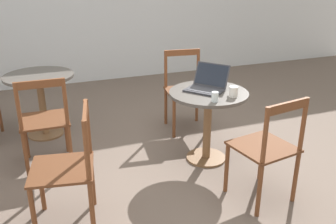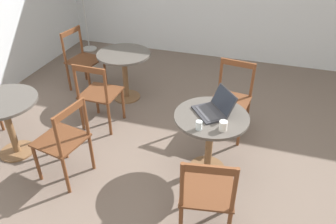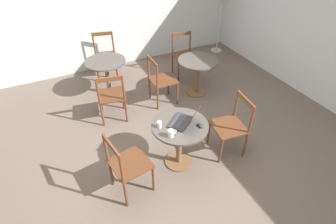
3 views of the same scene
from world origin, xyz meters
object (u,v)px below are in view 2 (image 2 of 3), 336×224
object	(u,v)px
mouse	(230,106)
chair_mid_left	(99,95)
chair_near_right	(231,99)
laptop	(213,109)
cafe_table_far	(5,113)
chair_mid_back	(83,60)
cafe_table_near	(210,129)
chair_far_front	(64,141)
chair_near_left	(207,194)
drinking_glass	(199,125)
mug	(223,126)
cafe_table_mid	(124,64)

from	to	relation	value
mouse	chair_mid_left	bearing A→B (deg)	83.22
chair_near_right	laptop	distance (m)	0.79
laptop	mouse	xyz separation A→B (m)	(0.16, -0.14, -0.03)
chair_mid_left	laptop	distance (m)	1.55
cafe_table_far	chair_mid_back	distance (m)	1.66
cafe_table_near	chair_far_front	bearing A→B (deg)	111.14
cafe_table_near	cafe_table_far	distance (m)	2.23
cafe_table_near	chair_mid_left	xyz separation A→B (m)	(0.41, 1.48, -0.09)
chair_near_left	laptop	xyz separation A→B (m)	(0.84, 0.13, 0.29)
cafe_table_far	mouse	bearing A→B (deg)	-75.58
chair_near_left	drinking_glass	distance (m)	0.64
cafe_table_far	mouse	world-z (taller)	mouse
chair_near_right	laptop	world-z (taller)	laptop
cafe_table_far	chair_near_right	xyz separation A→B (m)	(1.17, -2.29, -0.09)
chair_mid_left	cafe_table_near	bearing A→B (deg)	-105.50
chair_far_front	laptop	xyz separation A→B (m)	(0.59, -1.38, 0.29)
cafe_table_near	mug	size ratio (longest dim) A/B	6.45
mouse	drinking_glass	size ratio (longest dim) A/B	1.13
cafe_table_mid	chair_near_right	distance (m)	1.62
cafe_table_far	chair_mid_left	world-z (taller)	chair_mid_left
chair_far_front	chair_near_left	bearing A→B (deg)	-99.50
chair_mid_left	cafe_table_mid	bearing A→B (deg)	-1.03
chair_mid_left	mouse	xyz separation A→B (m)	(-0.19, -1.63, 0.26)
chair_far_front	mouse	world-z (taller)	chair_far_front
cafe_table_near	mouse	bearing A→B (deg)	-33.86
cafe_table_mid	chair_near_left	size ratio (longest dim) A/B	0.82
cafe_table_near	laptop	distance (m)	0.22
chair_far_front	mug	world-z (taller)	chair_far_front
chair_near_left	laptop	bearing A→B (deg)	8.69
chair_mid_back	laptop	bearing A→B (deg)	-118.86
cafe_table_far	laptop	distance (m)	2.25
chair_mid_left	mug	distance (m)	1.76
chair_far_front	mug	bearing A→B (deg)	-77.69
cafe_table_near	chair_near_right	size ratio (longest dim) A/B	0.82
cafe_table_mid	chair_mid_left	size ratio (longest dim) A/B	0.82
chair_near_left	chair_mid_left	size ratio (longest dim) A/B	1.00
chair_near_left	mug	distance (m)	0.66
cafe_table_far	laptop	bearing A→B (deg)	-78.63
chair_far_front	drinking_glass	size ratio (longest dim) A/B	10.31
chair_mid_back	chair_far_front	size ratio (longest dim) A/B	1.00
cafe_table_near	chair_mid_left	bearing A→B (deg)	74.50
cafe_table_far	chair_near_right	size ratio (longest dim) A/B	0.82
drinking_glass	chair_near_left	bearing A→B (deg)	-158.91
laptop	drinking_glass	world-z (taller)	laptop
chair_far_front	chair_mid_left	bearing A→B (deg)	6.19
cafe_table_near	chair_mid_left	distance (m)	1.54
chair_near_right	chair_mid_back	size ratio (longest dim) A/B	1.00
chair_mid_left	mouse	bearing A→B (deg)	-96.78
chair_near_left	cafe_table_near	bearing A→B (deg)	9.60
chair_near_right	chair_far_front	world-z (taller)	same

